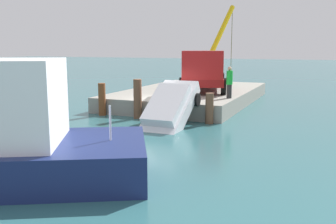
% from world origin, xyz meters
% --- Properties ---
extents(ground, '(200.00, 200.00, 0.00)m').
position_xyz_m(ground, '(0.00, 0.00, 0.00)').
color(ground, '#2D6066').
extents(dock, '(12.96, 7.66, 0.87)m').
position_xyz_m(dock, '(-5.46, 0.00, 0.43)').
color(dock, gray).
rests_on(dock, ground).
extents(crane_truck, '(9.81, 4.23, 5.97)m').
position_xyz_m(crane_truck, '(-4.52, 1.15, 2.17)').
color(crane_truck, maroon).
rests_on(crane_truck, dock).
extents(dock_worker, '(0.34, 0.34, 1.74)m').
position_xyz_m(dock_worker, '(-1.92, 3.43, 1.75)').
color(dock_worker, '#2B2B2B').
rests_on(dock_worker, dock).
extents(salvaged_car, '(4.15, 2.04, 3.08)m').
position_xyz_m(salvaged_car, '(2.79, 1.71, 0.65)').
color(salvaged_car, silver).
rests_on(salvaged_car, ground).
extents(piling_near, '(0.39, 0.39, 1.74)m').
position_xyz_m(piling_near, '(1.26, -2.77, 0.87)').
color(piling_near, brown).
rests_on(piling_near, ground).
extents(piling_mid, '(0.42, 0.42, 2.04)m').
position_xyz_m(piling_mid, '(1.33, -0.56, 1.02)').
color(piling_mid, brown).
rests_on(piling_mid, ground).
extents(piling_far, '(0.40, 0.40, 1.48)m').
position_xyz_m(piling_far, '(1.53, 1.12, 0.74)').
color(piling_far, brown).
rests_on(piling_far, ground).
extents(piling_end, '(0.39, 0.39, 1.49)m').
position_xyz_m(piling_end, '(1.20, 3.25, 0.75)').
color(piling_end, brown).
rests_on(piling_end, ground).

